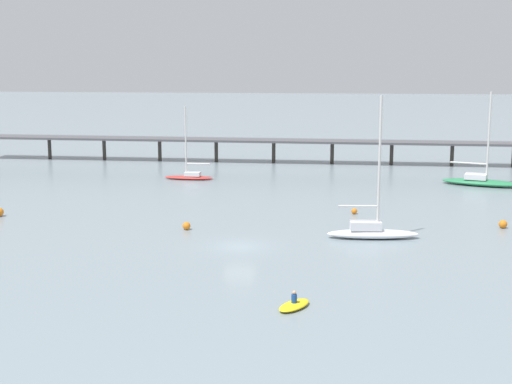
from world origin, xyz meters
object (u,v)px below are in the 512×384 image
(dinghy_yellow, at_px, (294,305))
(mooring_buoy_outer, at_px, (354,211))
(mooring_buoy_inner, at_px, (187,226))
(pier, at_px, (376,138))
(sailboat_red, at_px, (189,175))
(sailboat_white, at_px, (372,230))
(sailboat_green, at_px, (481,180))
(mooring_buoy_far, at_px, (503,224))

(dinghy_yellow, xyz_separation_m, mooring_buoy_outer, (4.92, 27.96, 0.08))
(mooring_buoy_inner, bearing_deg, pier, 64.06)
(sailboat_red, bearing_deg, mooring_buoy_inner, -80.97)
(pier, height_order, sailboat_red, sailboat_red)
(sailboat_red, xyz_separation_m, mooring_buoy_outer, (19.39, -18.14, -0.29))
(sailboat_red, bearing_deg, mooring_buoy_outer, -43.08)
(sailboat_white, bearing_deg, mooring_buoy_inner, 173.85)
(pier, distance_m, sailboat_red, 27.52)
(sailboat_green, height_order, mooring_buoy_outer, sailboat_green)
(dinghy_yellow, bearing_deg, pier, 81.42)
(sailboat_green, xyz_separation_m, mooring_buoy_far, (-2.34, -21.64, -0.24))
(dinghy_yellow, relative_size, mooring_buoy_inner, 4.46)
(pier, bearing_deg, sailboat_white, -94.21)
(mooring_buoy_outer, bearing_deg, sailboat_green, 47.29)
(sailboat_white, height_order, mooring_buoy_outer, sailboat_white)
(sailboat_white, relative_size, mooring_buoy_far, 16.15)
(dinghy_yellow, bearing_deg, sailboat_green, 65.47)
(sailboat_red, height_order, dinghy_yellow, sailboat_red)
(sailboat_red, distance_m, mooring_buoy_inner, 26.28)
(mooring_buoy_inner, relative_size, mooring_buoy_outer, 1.24)
(mooring_buoy_inner, xyz_separation_m, mooring_buoy_outer, (15.27, 7.82, -0.07))
(pier, xyz_separation_m, sailboat_red, (-23.53, -13.93, -3.11))
(sailboat_green, xyz_separation_m, mooring_buoy_outer, (-15.50, -16.78, -0.33))
(mooring_buoy_far, relative_size, mooring_buoy_outer, 1.32)
(pier, height_order, dinghy_yellow, pier)
(pier, distance_m, mooring_buoy_inner, 44.48)
(sailboat_green, relative_size, dinghy_yellow, 3.46)
(pier, xyz_separation_m, mooring_buoy_outer, (-4.13, -32.06, -3.40))
(sailboat_white, relative_size, mooring_buoy_inner, 17.16)
(sailboat_white, distance_m, mooring_buoy_inner, 16.44)
(pier, xyz_separation_m, sailboat_white, (-3.06, -41.64, -2.93))
(pier, xyz_separation_m, dinghy_yellow, (-9.05, -60.02, -3.48))
(pier, height_order, mooring_buoy_inner, pier)
(sailboat_green, distance_m, dinghy_yellow, 49.18)
(dinghy_yellow, bearing_deg, sailboat_white, 71.95)
(dinghy_yellow, relative_size, mooring_buoy_outer, 5.55)
(mooring_buoy_far, xyz_separation_m, mooring_buoy_outer, (-13.15, 4.86, -0.09))
(sailboat_red, height_order, sailboat_white, sailboat_white)
(sailboat_green, height_order, mooring_buoy_far, sailboat_green)
(sailboat_white, bearing_deg, mooring_buoy_far, 21.35)
(mooring_buoy_outer, bearing_deg, mooring_buoy_inner, -152.88)
(sailboat_red, relative_size, sailboat_white, 0.73)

